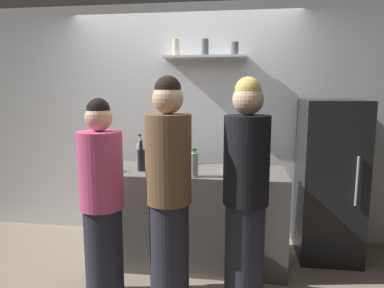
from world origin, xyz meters
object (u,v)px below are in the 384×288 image
at_px(refrigerator, 329,180).
at_px(water_bottle_plastic, 193,164).
at_px(person_blonde, 246,197).
at_px(utensil_holder, 105,165).
at_px(baking_pan, 242,168).
at_px(wine_bottle_pale_glass, 140,154).
at_px(wine_bottle_dark_glass, 141,159).
at_px(person_brown_jacket, 169,196).
at_px(person_pink_top, 102,204).
at_px(wine_bottle_amber_glass, 178,153).

xyz_separation_m(refrigerator, water_bottle_plastic, (-1.28, -0.58, 0.24)).
bearing_deg(person_blonde, utensil_holder, 111.84).
relative_size(baking_pan, wine_bottle_pale_glass, 1.04).
bearing_deg(utensil_holder, water_bottle_plastic, -4.94).
bearing_deg(wine_bottle_dark_glass, water_bottle_plastic, -17.72).
height_order(wine_bottle_pale_glass, person_brown_jacket, person_brown_jacket).
bearing_deg(wine_bottle_dark_glass, person_pink_top, -102.80).
bearing_deg(person_brown_jacket, baking_pan, 82.18).
xyz_separation_m(person_blonde, person_pink_top, (-1.10, -0.05, -0.09)).
height_order(wine_bottle_pale_glass, person_blonde, person_blonde).
xyz_separation_m(person_brown_jacket, person_pink_top, (-0.54, 0.02, -0.09)).
relative_size(refrigerator, person_blonde, 0.89).
distance_m(wine_bottle_amber_glass, person_pink_top, 1.08).
xyz_separation_m(wine_bottle_dark_glass, water_bottle_plastic, (0.52, -0.17, 0.00)).
height_order(wine_bottle_amber_glass, water_bottle_plastic, wine_bottle_amber_glass).
xyz_separation_m(baking_pan, person_pink_top, (-1.07, -0.75, -0.15)).
xyz_separation_m(wine_bottle_amber_glass, person_brown_jacket, (0.10, -0.98, -0.14)).
xyz_separation_m(baking_pan, wine_bottle_pale_glass, (-0.99, 0.03, 0.10)).
xyz_separation_m(water_bottle_plastic, person_blonde, (0.45, -0.40, -0.15)).
distance_m(baking_pan, person_brown_jacket, 0.94).
height_order(baking_pan, wine_bottle_pale_glass, wine_bottle_pale_glass).
relative_size(refrigerator, baking_pan, 4.62).
bearing_deg(person_pink_top, baking_pan, 162.35).
relative_size(refrigerator, wine_bottle_pale_glass, 4.83).
distance_m(utensil_holder, wine_bottle_amber_glass, 0.75).
bearing_deg(person_pink_top, water_bottle_plastic, 161.79).
relative_size(refrigerator, wine_bottle_dark_glass, 5.22).
bearing_deg(wine_bottle_amber_glass, refrigerator, 2.54).
relative_size(wine_bottle_dark_glass, person_brown_jacket, 0.17).
distance_m(wine_bottle_amber_glass, wine_bottle_pale_glass, 0.40).
relative_size(person_brown_jacket, person_pink_top, 1.10).
bearing_deg(wine_bottle_dark_glass, baking_pan, 8.30).
xyz_separation_m(refrigerator, utensil_holder, (-2.11, -0.51, 0.20)).
height_order(wine_bottle_dark_glass, person_brown_jacket, person_brown_jacket).
height_order(refrigerator, wine_bottle_dark_glass, refrigerator).
bearing_deg(wine_bottle_pale_glass, person_blonde, -35.31).
distance_m(wine_bottle_pale_glass, person_brown_jacket, 0.93).
bearing_deg(person_blonde, water_bottle_plastic, 90.41).
bearing_deg(person_brown_jacket, wine_bottle_pale_glass, 146.88).
bearing_deg(person_pink_top, wine_bottle_pale_glass, -148.63).
distance_m(refrigerator, utensil_holder, 2.18).
relative_size(water_bottle_plastic, person_pink_top, 0.16).
bearing_deg(baking_pan, person_blonde, -87.48).
relative_size(utensil_holder, person_blonde, 0.12).
bearing_deg(wine_bottle_amber_glass, person_pink_top, -114.08).
height_order(refrigerator, utensil_holder, refrigerator).
distance_m(utensil_holder, wine_bottle_pale_glass, 0.37).
height_order(water_bottle_plastic, person_blonde, person_blonde).
xyz_separation_m(wine_bottle_pale_glass, person_brown_jacket, (0.45, -0.80, -0.16)).
relative_size(wine_bottle_pale_glass, person_pink_top, 0.20).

